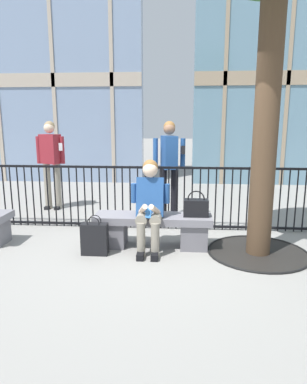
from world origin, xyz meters
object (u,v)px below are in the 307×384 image
object	(u,v)px
handbag_on_bench	(196,207)
bystander_at_railing	(51,158)
bystander_further_back	(169,163)
shopping_bag	(95,239)
seated_person_with_phone	(150,203)
stone_bench	(153,227)

from	to	relation	value
handbag_on_bench	bystander_at_railing	distance (m)	3.39
bystander_at_railing	bystander_further_back	size ratio (longest dim) A/B	1.00
shopping_bag	bystander_at_railing	world-z (taller)	bystander_at_railing
seated_person_with_phone	bystander_further_back	world-z (taller)	bystander_further_back
bystander_at_railing	seated_person_with_phone	bearing A→B (deg)	-44.68
seated_person_with_phone	bystander_further_back	bearing A→B (deg)	82.60
handbag_on_bench	shopping_bag	bearing A→B (deg)	-165.27
stone_bench	shopping_bag	bearing A→B (deg)	-154.10
stone_bench	bystander_at_railing	world-z (taller)	bystander_at_railing
stone_bench	bystander_further_back	xyz separation A→B (m)	(0.17, 1.41, 0.73)
seated_person_with_phone	stone_bench	bearing A→B (deg)	75.99
stone_bench	shopping_bag	world-z (taller)	shopping_bag
handbag_on_bench	bystander_further_back	world-z (taller)	bystander_further_back
shopping_bag	seated_person_with_phone	bearing A→B (deg)	17.93
seated_person_with_phone	handbag_on_bench	world-z (taller)	seated_person_with_phone
seated_person_with_phone	shopping_bag	size ratio (longest dim) A/B	2.34
handbag_on_bench	seated_person_with_phone	bearing A→B (deg)	-169.03
shopping_bag	bystander_further_back	distance (m)	2.13
seated_person_with_phone	shopping_bag	xyz separation A→B (m)	(-0.70, -0.23, -0.44)
seated_person_with_phone	handbag_on_bench	distance (m)	0.63
stone_bench	bystander_at_railing	size ratio (longest dim) A/B	0.94
seated_person_with_phone	bystander_further_back	xyz separation A→B (m)	(0.20, 1.54, 0.35)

